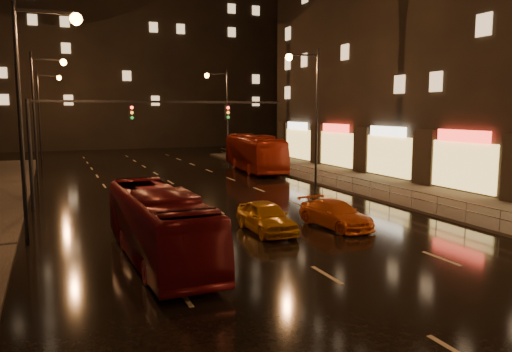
# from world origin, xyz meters

# --- Properties ---
(ground) EXTENTS (140.00, 140.00, 0.00)m
(ground) POSITION_xyz_m (0.00, 20.00, 0.00)
(ground) COLOR black
(ground) RESTS_ON ground
(sidewalk_right) EXTENTS (7.00, 70.00, 0.15)m
(sidewalk_right) POSITION_xyz_m (13.50, 15.00, 0.07)
(sidewalk_right) COLOR #38332D
(sidewalk_right) RESTS_ON ground
(building_distant) EXTENTS (44.00, 16.00, 36.00)m
(building_distant) POSITION_xyz_m (4.00, 72.00, 18.00)
(building_distant) COLOR black
(building_distant) RESTS_ON ground
(traffic_signal) EXTENTS (15.31, 0.32, 6.20)m
(traffic_signal) POSITION_xyz_m (-5.06, 20.00, 4.74)
(traffic_signal) COLOR black
(traffic_signal) RESTS_ON ground
(railing_right) EXTENTS (0.05, 56.00, 1.00)m
(railing_right) POSITION_xyz_m (10.20, 18.00, 0.90)
(railing_right) COLOR #99999E
(railing_right) RESTS_ON sidewalk_right
(bus_red) EXTENTS (2.56, 9.75, 2.70)m
(bus_red) POSITION_xyz_m (-4.91, 7.95, 1.35)
(bus_red) COLOR maroon
(bus_red) RESTS_ON ground
(bus_curb) EXTENTS (4.18, 12.25, 3.34)m
(bus_curb) POSITION_xyz_m (8.88, 32.39, 1.67)
(bus_curb) COLOR maroon
(bus_curb) RESTS_ON ground
(taxi_near) EXTENTS (1.73, 4.23, 1.44)m
(taxi_near) POSITION_xyz_m (0.50, 10.34, 0.72)
(taxi_near) COLOR #C27D12
(taxi_near) RESTS_ON ground
(taxi_far) EXTENTS (2.34, 4.56, 1.27)m
(taxi_far) POSITION_xyz_m (4.00, 10.00, 0.63)
(taxi_far) COLOR #DC5E14
(taxi_far) RESTS_ON ground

